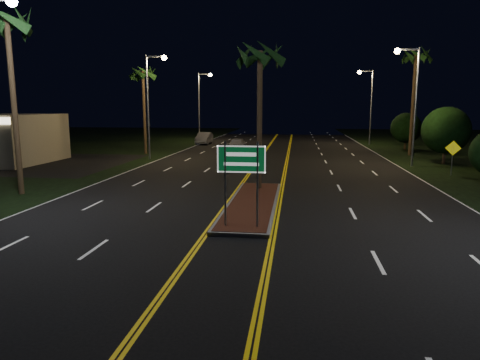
% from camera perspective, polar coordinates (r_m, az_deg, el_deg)
% --- Properties ---
extents(ground, '(120.00, 120.00, 0.00)m').
position_cam_1_polar(ground, '(13.60, -1.36, -10.02)').
color(ground, black).
rests_on(ground, ground).
extents(median_island, '(2.25, 10.25, 0.17)m').
position_cam_1_polar(median_island, '(20.25, 1.69, -3.14)').
color(median_island, gray).
rests_on(median_island, ground).
extents(highway_sign, '(1.80, 0.08, 3.20)m').
position_cam_1_polar(highway_sign, '(15.72, 0.17, 1.72)').
color(highway_sign, gray).
rests_on(highway_sign, ground).
extents(streetlight_left_mid, '(1.91, 0.44, 9.00)m').
position_cam_1_polar(streetlight_left_mid, '(38.77, -11.69, 11.10)').
color(streetlight_left_mid, gray).
rests_on(streetlight_left_mid, ground).
extents(streetlight_left_far, '(1.91, 0.44, 9.00)m').
position_cam_1_polar(streetlight_left_far, '(58.04, -5.13, 10.73)').
color(streetlight_left_far, gray).
rests_on(streetlight_left_far, ground).
extents(streetlight_right_mid, '(1.91, 0.44, 9.00)m').
position_cam_1_polar(streetlight_right_mid, '(35.72, 21.87, 10.74)').
color(streetlight_right_mid, gray).
rests_on(streetlight_right_mid, ground).
extents(streetlight_right_far, '(1.91, 0.44, 9.00)m').
position_cam_1_polar(streetlight_right_far, '(55.33, 16.75, 10.42)').
color(streetlight_right_far, gray).
rests_on(streetlight_right_far, ground).
extents(palm_median, '(2.40, 2.40, 8.30)m').
position_cam_1_polar(palm_median, '(23.39, 2.69, 16.30)').
color(palm_median, '#382819').
rests_on(palm_median, ground).
extents(palm_left_near, '(2.40, 2.40, 9.80)m').
position_cam_1_polar(palm_left_near, '(25.55, -28.66, 17.79)').
color(palm_left_near, '#382819').
rests_on(palm_left_near, ground).
extents(palm_left_far, '(2.40, 2.40, 8.80)m').
position_cam_1_polar(palm_left_far, '(43.37, -12.83, 13.66)').
color(palm_left_far, '#382819').
rests_on(palm_left_far, ground).
extents(palm_right_far, '(2.40, 2.40, 10.30)m').
position_cam_1_polar(palm_right_far, '(44.23, 22.40, 14.92)').
color(palm_right_far, '#382819').
rests_on(palm_right_far, ground).
extents(shrub_mid, '(3.78, 3.78, 4.62)m').
position_cam_1_polar(shrub_mid, '(38.61, 25.77, 5.99)').
color(shrub_mid, '#382819').
rests_on(shrub_mid, ground).
extents(shrub_far, '(3.24, 3.24, 3.96)m').
position_cam_1_polar(shrub_far, '(50.11, 21.27, 6.49)').
color(shrub_far, '#382819').
rests_on(shrub_far, ground).
extents(car_near, '(2.39, 5.26, 1.73)m').
position_cam_1_polar(car_near, '(43.63, -0.40, 4.82)').
color(car_near, '#B3B4BA').
rests_on(car_near, ground).
extents(car_far, '(2.19, 5.06, 1.68)m').
position_cam_1_polar(car_far, '(54.15, -4.79, 5.72)').
color(car_far, '#9E9FA7').
rests_on(car_far, ground).
extents(warning_sign, '(0.95, 0.35, 2.36)m').
position_cam_1_polar(warning_sign, '(32.12, 26.50, 3.22)').
color(warning_sign, gray).
rests_on(warning_sign, ground).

